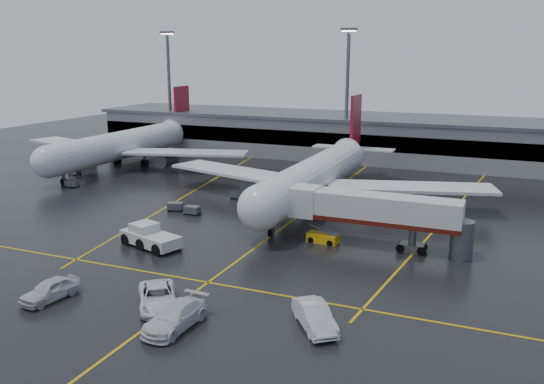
% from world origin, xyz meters
% --- Properties ---
extents(ground, '(220.00, 220.00, 0.00)m').
position_xyz_m(ground, '(0.00, 0.00, 0.00)').
color(ground, black).
rests_on(ground, ground).
extents(apron_line_centre, '(0.25, 90.00, 0.02)m').
position_xyz_m(apron_line_centre, '(0.00, 0.00, 0.01)').
color(apron_line_centre, gold).
rests_on(apron_line_centre, ground).
extents(apron_line_stop, '(60.00, 0.25, 0.02)m').
position_xyz_m(apron_line_stop, '(0.00, -22.00, 0.01)').
color(apron_line_stop, gold).
rests_on(apron_line_stop, ground).
extents(apron_line_left, '(9.99, 69.35, 0.02)m').
position_xyz_m(apron_line_left, '(-20.00, 10.00, 0.01)').
color(apron_line_left, gold).
rests_on(apron_line_left, ground).
extents(apron_line_right, '(7.57, 69.64, 0.02)m').
position_xyz_m(apron_line_right, '(18.00, 10.00, 0.01)').
color(apron_line_right, gold).
rests_on(apron_line_right, ground).
extents(terminal, '(122.00, 19.00, 8.60)m').
position_xyz_m(terminal, '(0.00, 47.93, 4.32)').
color(terminal, gray).
rests_on(terminal, ground).
extents(light_mast_left, '(3.00, 1.20, 25.45)m').
position_xyz_m(light_mast_left, '(-45.00, 42.00, 14.47)').
color(light_mast_left, '#595B60').
rests_on(light_mast_left, ground).
extents(light_mast_mid, '(3.00, 1.20, 25.45)m').
position_xyz_m(light_mast_mid, '(-5.00, 42.00, 14.47)').
color(light_mast_mid, '#595B60').
rests_on(light_mast_mid, ground).
extents(main_airliner, '(48.80, 45.60, 14.10)m').
position_xyz_m(main_airliner, '(0.00, 9.70, 4.21)').
color(main_airliner, silver).
rests_on(main_airliner, ground).
extents(second_airliner, '(48.80, 45.60, 14.10)m').
position_xyz_m(second_airliner, '(-42.00, 21.70, 4.21)').
color(second_airliner, silver).
rests_on(second_airliner, ground).
extents(jet_bridge, '(19.90, 3.40, 6.05)m').
position_xyz_m(jet_bridge, '(11.87, -6.00, 3.93)').
color(jet_bridge, silver).
rests_on(jet_bridge, ground).
extents(pushback_tractor, '(7.86, 5.01, 2.61)m').
position_xyz_m(pushback_tractor, '(-10.93, -15.52, 1.04)').
color(pushback_tractor, silver).
rests_on(pushback_tractor, ground).
extents(belt_loader, '(3.66, 2.00, 2.22)m').
position_xyz_m(belt_loader, '(6.25, -6.80, 0.55)').
color(belt_loader, '#EBAA0E').
rests_on(belt_loader, ground).
extents(service_van_a, '(6.37, 7.09, 1.83)m').
position_xyz_m(service_van_a, '(-1.22, -28.29, 0.91)').
color(service_van_a, white).
rests_on(service_van_a, ground).
extents(service_van_b, '(2.94, 6.60, 1.88)m').
position_xyz_m(service_van_b, '(2.09, -30.82, 0.94)').
color(service_van_b, silver).
rests_on(service_van_b, ground).
extents(service_van_c, '(5.20, 5.92, 1.94)m').
position_xyz_m(service_van_c, '(12.00, -26.63, 0.97)').
color(service_van_c, silver).
rests_on(service_van_c, ground).
extents(service_van_d, '(2.89, 5.65, 1.84)m').
position_xyz_m(service_van_d, '(-10.65, -30.59, 0.92)').
color(service_van_d, silver).
rests_on(service_van_d, ground).
extents(baggage_cart_a, '(2.04, 1.36, 1.12)m').
position_xyz_m(baggage_cart_a, '(-13.25, -2.50, 0.63)').
color(baggage_cart_a, '#595B60').
rests_on(baggage_cart_a, ground).
extents(baggage_cart_b, '(2.33, 1.92, 1.12)m').
position_xyz_m(baggage_cart_b, '(-16.33, -1.76, 0.63)').
color(baggage_cart_b, '#595B60').
rests_on(baggage_cart_b, ground).
extents(baggage_cart_c, '(2.01, 1.32, 1.12)m').
position_xyz_m(baggage_cart_c, '(-11.47, 7.42, 0.63)').
color(baggage_cart_c, '#595B60').
rests_on(baggage_cart_c, ground).
extents(baggage_cart_d, '(2.17, 1.58, 1.12)m').
position_xyz_m(baggage_cart_d, '(-45.32, 11.41, 0.63)').
color(baggage_cart_d, '#595B60').
rests_on(baggage_cart_d, ground).
extents(baggage_cart_e, '(2.12, 1.50, 1.12)m').
position_xyz_m(baggage_cart_e, '(-39.24, 3.99, 0.63)').
color(baggage_cart_e, '#595B60').
rests_on(baggage_cart_e, ground).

